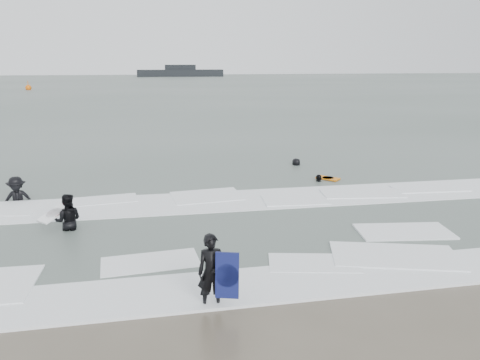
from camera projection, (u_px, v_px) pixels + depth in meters
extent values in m
plane|color=brown|center=(276.00, 273.00, 11.49)|extent=(320.00, 320.00, 0.00)
plane|color=#47544C|center=(170.00, 87.00, 87.74)|extent=(320.00, 320.00, 0.00)
imported|color=black|center=(212.00, 307.00, 9.92)|extent=(0.60, 0.40, 1.65)
imported|color=black|center=(69.00, 230.00, 14.37)|extent=(0.84, 0.66, 1.71)
imported|color=black|center=(18.00, 202.00, 17.21)|extent=(1.26, 0.83, 1.82)
imported|color=black|center=(319.00, 183.00, 19.96)|extent=(0.75, 0.95, 1.51)
imported|color=black|center=(296.00, 166.00, 23.07)|extent=(0.84, 0.63, 1.53)
cube|color=white|center=(282.00, 283.00, 10.91)|extent=(30.03, 2.32, 0.07)
cube|color=white|center=(235.00, 201.00, 17.20)|extent=(30.00, 2.60, 0.09)
sphere|color=#DC5A09|center=(28.00, 88.00, 80.73)|extent=(1.00, 1.00, 1.00)
cylinder|color=#DC5A09|center=(28.00, 84.00, 80.56)|extent=(0.10, 0.10, 1.00)
cube|color=black|center=(180.00, 73.00, 145.27)|extent=(26.35, 4.71, 2.07)
cube|color=black|center=(180.00, 67.00, 144.82)|extent=(9.41, 2.82, 1.51)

